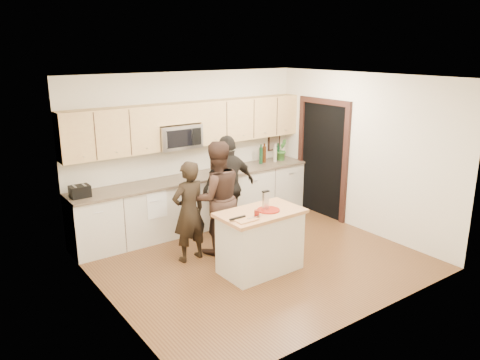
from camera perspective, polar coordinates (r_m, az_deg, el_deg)
floor at (r=7.19m, az=2.04°, el=-9.63°), size 4.50×4.50×0.00m
room_shell at (r=6.63m, az=2.19°, el=3.99°), size 4.52×4.02×2.71m
back_cabinetry at (r=8.31m, az=-5.06°, el=-2.56°), size 4.50×0.66×0.94m
upper_cabinetry at (r=8.13m, az=-5.62°, el=6.96°), size 4.50×0.33×0.75m
microwave at (r=7.96m, az=-7.59°, el=5.31°), size 0.76×0.41×0.40m
doorway at (r=8.86m, az=10.03°, el=3.03°), size 0.06×1.25×2.20m
framed_picture at (r=9.43m, az=4.16°, el=4.77°), size 0.30×0.03×0.38m
dish_towel at (r=7.63m, az=-10.53°, el=-1.87°), size 0.34×0.60×0.48m
island at (r=6.68m, az=2.47°, el=-7.43°), size 1.21×0.72×0.90m
red_plate at (r=6.54m, az=3.48°, el=-3.67°), size 0.32×0.32×0.02m
box_grater at (r=6.52m, az=3.13°, el=-2.41°), size 0.10×0.05×0.27m
drink_glass at (r=6.30m, az=2.05°, el=-4.08°), size 0.07×0.07×0.09m
cutting_board at (r=6.16m, az=0.81°, el=-4.92°), size 0.30×0.17×0.02m
tongs at (r=6.18m, az=-0.30°, el=-4.64°), size 0.25×0.04×0.02m
knife at (r=6.23m, az=1.76°, el=-4.54°), size 0.22×0.03×0.01m
toaster at (r=7.36m, az=-18.94°, el=-1.32°), size 0.29×0.22×0.18m
bottle_cluster at (r=9.14m, az=3.82°, el=3.36°), size 0.56×0.22×0.37m
orchid at (r=9.25m, az=5.09°, el=3.69°), size 0.29×0.28×0.42m
woman_left at (r=6.94m, az=-6.24°, el=-3.85°), size 0.59×0.42×1.53m
woman_center at (r=7.15m, az=-2.91°, el=-2.18°), size 0.98×0.83×1.76m
woman_right at (r=7.79m, az=-1.37°, el=-0.77°), size 1.02×0.46×1.72m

